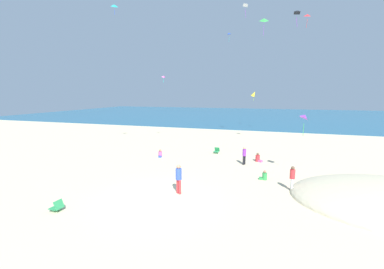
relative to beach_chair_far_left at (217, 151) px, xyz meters
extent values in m
plane|color=beige|center=(-0.69, -1.66, -0.25)|extent=(120.00, 120.00, 0.00)
cube|color=#236084|center=(-0.69, 46.11, -0.22)|extent=(120.00, 60.00, 0.05)
cube|color=#2D9956|center=(-0.01, -0.12, -0.08)|extent=(0.52, 0.57, 0.03)
cube|color=#2D9956|center=(0.01, 0.17, 0.11)|extent=(0.49, 0.22, 0.38)
cylinder|color=#B7B7BC|center=(0.22, -0.30, -0.16)|extent=(0.02, 0.02, 0.17)
cylinder|color=#B7B7BC|center=(-0.26, -0.26, -0.16)|extent=(0.02, 0.02, 0.17)
cube|color=#2D9956|center=(-4.91, -14.43, -0.09)|extent=(0.45, 0.51, 0.03)
cube|color=#2D9956|center=(-4.67, -14.43, 0.11)|extent=(0.21, 0.51, 0.42)
cylinder|color=#B7B7BC|center=(-5.05, -14.67, -0.17)|extent=(0.02, 0.02, 0.16)
cylinder|color=#B7B7BC|center=(-5.03, -14.17, -0.17)|extent=(0.02, 0.02, 0.16)
cylinder|color=white|center=(6.29, -7.97, 0.12)|extent=(0.13, 0.13, 0.74)
cylinder|color=white|center=(6.30, -8.13, 0.12)|extent=(0.13, 0.13, 0.74)
cylinder|color=red|center=(6.30, -8.05, 0.77)|extent=(0.32, 0.32, 0.55)
sphere|color=brown|center=(6.30, -8.05, 1.14)|extent=(0.20, 0.20, 0.20)
cylinder|color=red|center=(0.00, -10.49, 0.18)|extent=(0.15, 0.15, 0.85)
cylinder|color=red|center=(0.17, -10.58, 0.18)|extent=(0.15, 0.15, 0.85)
cylinder|color=blue|center=(0.08, -10.54, 0.92)|extent=(0.47, 0.47, 0.64)
sphere|color=#A87A5B|center=(0.08, -10.54, 1.35)|extent=(0.23, 0.23, 0.23)
cylinder|color=#D8599E|center=(-4.57, -3.02, 0.00)|extent=(0.42, 0.42, 0.50)
sphere|color=#A87A5B|center=(-4.57, -3.02, 0.34)|extent=(0.20, 0.20, 0.20)
cube|color=blue|center=(-4.50, -3.21, -0.18)|extent=(0.36, 0.43, 0.15)
cylinder|color=green|center=(4.70, -6.56, -0.01)|extent=(0.33, 0.33, 0.47)
sphere|color=#A87A5B|center=(4.70, -6.56, 0.31)|extent=(0.19, 0.19, 0.19)
cube|color=green|center=(4.51, -6.57, -0.18)|extent=(0.36, 0.26, 0.14)
cylinder|color=black|center=(2.94, -3.35, 0.12)|extent=(0.13, 0.13, 0.73)
cylinder|color=black|center=(3.03, -3.21, 0.12)|extent=(0.13, 0.13, 0.73)
cylinder|color=purple|center=(2.98, -3.28, 0.75)|extent=(0.40, 0.40, 0.54)
sphere|color=tan|center=(2.98, -3.28, 1.11)|extent=(0.20, 0.20, 0.20)
cylinder|color=red|center=(3.97, -1.95, 0.02)|extent=(0.48, 0.48, 0.55)
sphere|color=brown|center=(3.97, -1.95, 0.40)|extent=(0.22, 0.22, 0.22)
cube|color=#D8599E|center=(4.16, -2.05, -0.17)|extent=(0.48, 0.43, 0.16)
pyramid|color=blue|center=(-1.76, 15.61, 14.25)|extent=(0.69, 0.70, 0.21)
cylinder|color=#1EADAD|center=(-1.76, 15.61, 13.45)|extent=(0.06, 0.06, 0.82)
pyramid|color=#1EADAD|center=(-8.85, -2.77, 13.16)|extent=(0.63, 0.62, 0.31)
cylinder|color=blue|center=(-8.88, -2.74, 12.62)|extent=(0.09, 0.10, 0.44)
pyramid|color=#DB3DA8|center=(-7.27, 4.04, 7.40)|extent=(0.46, 0.47, 0.25)
cylinder|color=#1EADAD|center=(-7.30, 4.07, 6.93)|extent=(0.09, 0.08, 0.46)
pyramid|color=black|center=(6.71, 2.60, 12.75)|extent=(0.80, 0.84, 0.37)
cylinder|color=purple|center=(6.68, 2.58, 11.87)|extent=(0.16, 0.12, 0.87)
cone|color=yellow|center=(1.74, 21.19, 5.40)|extent=(1.16, 0.96, 1.06)
cylinder|color=#99DB33|center=(1.74, 21.19, 4.64)|extent=(0.12, 0.06, 0.82)
pyramid|color=white|center=(1.47, 8.00, 15.54)|extent=(0.82, 0.81, 0.43)
cylinder|color=purple|center=(1.43, 7.95, 14.60)|extent=(0.16, 0.17, 1.03)
pyramid|color=purple|center=(7.11, -4.86, 3.91)|extent=(0.71, 0.80, 0.42)
cylinder|color=green|center=(7.06, -4.88, 3.03)|extent=(0.05, 0.04, 0.88)
pyramid|color=red|center=(8.27, 10.16, 14.40)|extent=(0.76, 0.66, 0.34)
cylinder|color=red|center=(8.26, 10.19, 13.50)|extent=(0.09, 0.19, 0.94)
pyramid|color=green|center=(3.56, 7.88, 13.71)|extent=(0.92, 0.80, 0.52)
cylinder|color=purple|center=(3.54, 7.94, 12.61)|extent=(0.05, 0.08, 1.16)
camera|label=1|loc=(5.04, -23.46, 5.44)|focal=23.66mm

